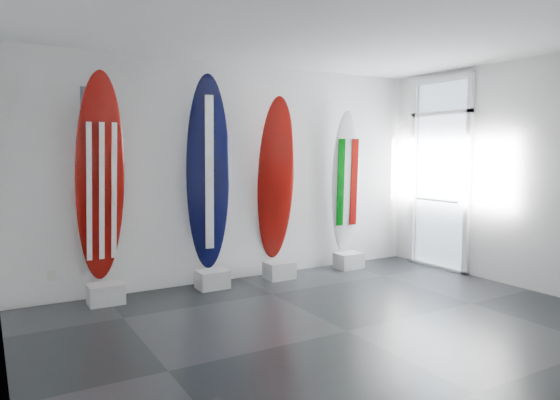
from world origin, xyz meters
TOP-DOWN VIEW (x-y plane):
  - floor at (0.00, 0.00)m, footprint 6.00×6.00m
  - ceiling at (0.00, 0.00)m, footprint 6.00×6.00m
  - wall_back at (0.00, 2.50)m, footprint 6.00×0.00m
  - wall_right at (3.00, 0.00)m, footprint 0.00×5.00m
  - display_block_usa at (-1.90, 2.18)m, footprint 0.40×0.30m
  - surfboard_usa at (-1.90, 2.28)m, footprint 0.58×0.44m
  - display_block_navy at (-0.54, 2.18)m, footprint 0.40×0.30m
  - surfboard_navy at (-0.54, 2.28)m, footprint 0.60×0.25m
  - display_block_swiss at (0.48, 2.18)m, footprint 0.40×0.30m
  - surfboard_swiss at (0.48, 2.28)m, footprint 0.63×0.59m
  - display_block_italy at (1.72, 2.18)m, footprint 0.40×0.30m
  - surfboard_italy at (1.72, 2.28)m, footprint 0.51×0.23m
  - wall_outlet at (-2.45, 2.48)m, footprint 0.09×0.02m
  - glass_door at (2.97, 1.55)m, footprint 0.12×1.16m
  - balcony at (4.30, 1.55)m, footprint 2.80×2.20m

SIDE VIEW (x-z plane):
  - floor at x=0.00m, z-range 0.00..0.00m
  - display_block_usa at x=-1.90m, z-range 0.00..0.24m
  - display_block_navy at x=-0.54m, z-range 0.00..0.24m
  - display_block_swiss at x=0.48m, z-range 0.00..0.24m
  - display_block_italy at x=1.72m, z-range 0.00..0.24m
  - wall_outlet at x=-2.45m, z-range 0.28..0.41m
  - balcony at x=4.30m, z-range -0.10..1.10m
  - surfboard_italy at x=1.72m, z-range 0.24..2.42m
  - surfboard_swiss at x=0.48m, z-range 0.23..2.56m
  - glass_door at x=2.97m, z-range 0.00..2.85m
  - surfboard_usa at x=-1.90m, z-range 0.23..2.72m
  - wall_back at x=0.00m, z-range -1.50..4.50m
  - wall_right at x=3.00m, z-range -1.00..4.00m
  - surfboard_navy at x=-0.54m, z-range 0.24..2.80m
  - ceiling at x=0.00m, z-range 3.00..3.00m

